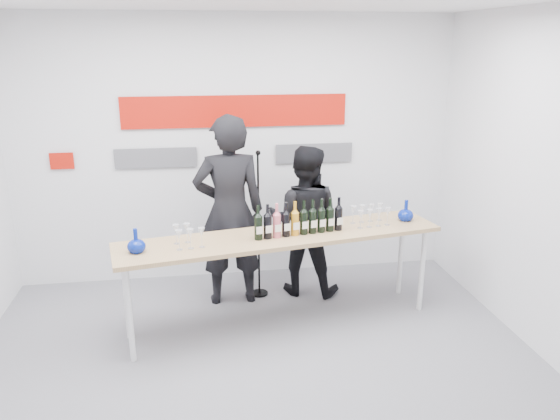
{
  "coord_description": "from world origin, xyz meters",
  "views": [
    {
      "loc": [
        -0.46,
        -4.13,
        2.69
      ],
      "look_at": [
        0.31,
        0.78,
        1.15
      ],
      "focal_mm": 35.0,
      "sensor_mm": 36.0,
      "label": 1
    }
  ],
  "objects": [
    {
      "name": "ground",
      "position": [
        0.0,
        0.0,
        0.0
      ],
      "size": [
        5.0,
        5.0,
        0.0
      ],
      "primitive_type": "plane",
      "color": "slate",
      "rests_on": "ground"
    },
    {
      "name": "back_wall",
      "position": [
        0.0,
        2.0,
        1.5
      ],
      "size": [
        5.0,
        0.04,
        3.0
      ],
      "primitive_type": "cube",
      "color": "silver",
      "rests_on": "ground"
    },
    {
      "name": "signage",
      "position": [
        -0.06,
        1.97,
        1.81
      ],
      "size": [
        3.38,
        0.02,
        0.79
      ],
      "color": "#B61307",
      "rests_on": "back_wall"
    },
    {
      "name": "tasting_table",
      "position": [
        0.31,
        0.68,
        0.87
      ],
      "size": [
        3.18,
        1.17,
        0.94
      ],
      "rotation": [
        0.0,
        0.0,
        0.18
      ],
      "color": "tan",
      "rests_on": "ground"
    },
    {
      "name": "wine_bottles",
      "position": [
        0.48,
        0.66,
        1.1
      ],
      "size": [
        0.88,
        0.23,
        0.33
      ],
      "rotation": [
        0.0,
        0.0,
        0.18
      ],
      "color": "black",
      "rests_on": "tasting_table"
    },
    {
      "name": "decanter_left",
      "position": [
        -1.01,
        0.43,
        1.04
      ],
      "size": [
        0.16,
        0.16,
        0.21
      ],
      "primitive_type": null,
      "color": "navy",
      "rests_on": "tasting_table"
    },
    {
      "name": "decanter_right",
      "position": [
        1.63,
        0.91,
        1.04
      ],
      "size": [
        0.16,
        0.16,
        0.21
      ],
      "primitive_type": null,
      "color": "navy",
      "rests_on": "tasting_table"
    },
    {
      "name": "glasses_left",
      "position": [
        -0.57,
        0.51,
        1.03
      ],
      "size": [
        0.29,
        0.24,
        0.18
      ],
      "color": "silver",
      "rests_on": "tasting_table"
    },
    {
      "name": "glasses_right",
      "position": [
        1.24,
        0.85,
        1.03
      ],
      "size": [
        0.39,
        0.27,
        0.18
      ],
      "color": "silver",
      "rests_on": "tasting_table"
    },
    {
      "name": "presenter_left",
      "position": [
        -0.14,
        1.27,
        1.01
      ],
      "size": [
        0.75,
        0.51,
        2.01
      ],
      "primitive_type": "imported",
      "rotation": [
        0.0,
        0.0,
        3.17
      ],
      "color": "black",
      "rests_on": "ground"
    },
    {
      "name": "presenter_right",
      "position": [
        0.67,
        1.38,
        0.83
      ],
      "size": [
        0.97,
        0.86,
        1.65
      ],
      "primitive_type": "imported",
      "rotation": [
        0.0,
        0.0,
        2.79
      ],
      "color": "black",
      "rests_on": "ground"
    },
    {
      "name": "mic_stand",
      "position": [
        0.17,
        1.36,
        0.5
      ],
      "size": [
        0.19,
        0.19,
        1.63
      ],
      "rotation": [
        0.0,
        0.0,
        -0.43
      ],
      "color": "black",
      "rests_on": "ground"
    }
  ]
}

